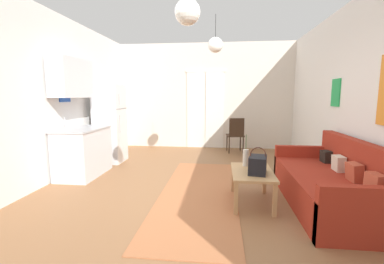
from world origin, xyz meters
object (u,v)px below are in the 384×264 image
(bamboo_vase, at_px, (246,158))
(coffee_table, at_px, (252,175))
(handbag, at_px, (258,165))
(accent_chair, at_px, (236,133))
(pendant_lamp_near, at_px, (187,12))
(pendant_lamp_far, at_px, (215,45))
(couch, at_px, (332,186))
(refrigerator, at_px, (110,124))

(bamboo_vase, bearing_deg, coffee_table, -74.95)
(handbag, xyz_separation_m, accent_chair, (-0.11, 3.34, -0.07))
(handbag, bearing_deg, pendant_lamp_near, -146.89)
(coffee_table, relative_size, accent_chair, 0.97)
(bamboo_vase, distance_m, pendant_lamp_near, 2.12)
(pendant_lamp_near, bearing_deg, accent_chair, 79.27)
(coffee_table, bearing_deg, accent_chair, 91.07)
(bamboo_vase, bearing_deg, pendant_lamp_far, 113.91)
(couch, bearing_deg, coffee_table, -178.72)
(bamboo_vase, distance_m, pendant_lamp_far, 2.16)
(coffee_table, distance_m, pendant_lamp_far, 2.46)
(couch, distance_m, pendant_lamp_near, 2.86)
(refrigerator, height_order, pendant_lamp_far, pendant_lamp_far)
(handbag, xyz_separation_m, pendant_lamp_near, (-0.85, -0.56, 1.77))
(handbag, bearing_deg, pendant_lamp_far, 112.68)
(bamboo_vase, bearing_deg, refrigerator, 148.32)
(couch, height_order, pendant_lamp_far, pendant_lamp_far)
(bamboo_vase, relative_size, pendant_lamp_near, 0.67)
(bamboo_vase, bearing_deg, couch, -11.72)
(accent_chair, relative_size, pendant_lamp_far, 1.36)
(refrigerator, relative_size, accent_chair, 1.88)
(couch, xyz_separation_m, pendant_lamp_near, (-1.86, -0.69, 2.06))
(bamboo_vase, height_order, pendant_lamp_far, pendant_lamp_far)
(handbag, xyz_separation_m, pendant_lamp_far, (-0.61, 1.46, 1.80))
(couch, relative_size, coffee_table, 2.42)
(coffee_table, height_order, pendant_lamp_far, pendant_lamp_far)
(couch, distance_m, pendant_lamp_far, 2.96)
(refrigerator, xyz_separation_m, accent_chair, (2.81, 1.25, -0.35))
(pendant_lamp_far, bearing_deg, bamboo_vase, -66.09)
(coffee_table, height_order, bamboo_vase, bamboo_vase)
(accent_chair, xyz_separation_m, pendant_lamp_near, (-0.74, -3.90, 1.84))
(refrigerator, bearing_deg, pendant_lamp_far, -15.20)
(couch, relative_size, pendant_lamp_near, 3.07)
(accent_chair, bearing_deg, pendant_lamp_far, 66.75)
(pendant_lamp_near, bearing_deg, pendant_lamp_far, 83.19)
(refrigerator, bearing_deg, couch, -26.55)
(coffee_table, distance_m, handbag, 0.22)
(pendant_lamp_near, bearing_deg, bamboo_vase, 51.57)
(couch, distance_m, bamboo_vase, 1.19)
(coffee_table, relative_size, bamboo_vase, 1.90)
(coffee_table, distance_m, refrigerator, 3.52)
(coffee_table, xyz_separation_m, pendant_lamp_near, (-0.80, -0.66, 1.95))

